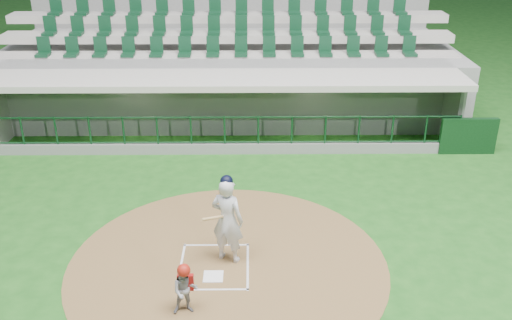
{
  "coord_description": "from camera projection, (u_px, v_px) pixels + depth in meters",
  "views": [
    {
      "loc": [
        0.83,
        -10.93,
        7.5
      ],
      "look_at": [
        0.97,
        2.6,
        1.3
      ],
      "focal_mm": 40.0,
      "sensor_mm": 36.0,
      "label": 1
    }
  ],
  "objects": [
    {
      "name": "dugout_structure",
      "position": [
        228.0,
        107.0,
        19.77
      ],
      "size": [
        16.4,
        3.7,
        3.0
      ],
      "color": "slate",
      "rests_on": "ground"
    },
    {
      "name": "seating_deck",
      "position": [
        229.0,
        69.0,
        22.37
      ],
      "size": [
        17.0,
        6.72,
        5.15
      ],
      "color": "gray",
      "rests_on": "ground"
    },
    {
      "name": "dirt_circle",
      "position": [
        228.0,
        264.0,
        12.87
      ],
      "size": [
        7.2,
        7.2,
        0.01
      ],
      "primitive_type": "cylinder",
      "color": "brown",
      "rests_on": "ground"
    },
    {
      "name": "ground",
      "position": [
        215.0,
        259.0,
        13.05
      ],
      "size": [
        120.0,
        120.0,
        0.0
      ],
      "primitive_type": "plane",
      "color": "#184F16",
      "rests_on": "ground"
    },
    {
      "name": "batter_box_chalk",
      "position": [
        214.0,
        266.0,
        12.77
      ],
      "size": [
        1.55,
        1.8,
        0.01
      ],
      "color": "white",
      "rests_on": "ground"
    },
    {
      "name": "home_plate",
      "position": [
        213.0,
        277.0,
        12.41
      ],
      "size": [
        0.43,
        0.43,
        0.02
      ],
      "primitive_type": "cube",
      "color": "white",
      "rests_on": "dirt_circle"
    },
    {
      "name": "batter",
      "position": [
        227.0,
        219.0,
        12.59
      ],
      "size": [
        0.98,
        1.01,
        2.13
      ],
      "color": "silver",
      "rests_on": "dirt_circle"
    },
    {
      "name": "catcher",
      "position": [
        185.0,
        289.0,
        11.13
      ],
      "size": [
        0.56,
        0.47,
        1.13
      ],
      "color": "gray",
      "rests_on": "dirt_circle"
    }
  ]
}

